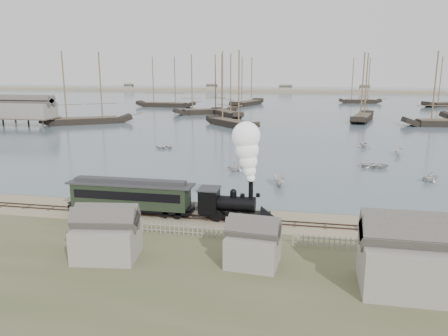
# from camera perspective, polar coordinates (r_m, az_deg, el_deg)

# --- Properties ---
(ground) EXTENTS (600.00, 600.00, 0.00)m
(ground) POSITION_cam_1_polar(r_m,az_deg,el_deg) (47.17, 3.21, -6.12)
(ground) COLOR gray
(ground) RESTS_ON ground
(harbor_water) EXTENTS (600.00, 336.00, 0.06)m
(harbor_water) POSITION_cam_1_polar(r_m,az_deg,el_deg) (214.83, 9.53, 8.64)
(harbor_water) COLOR #42505F
(harbor_water) RESTS_ON ground
(rail_track) EXTENTS (120.00, 1.80, 0.16)m
(rail_track) POSITION_cam_1_polar(r_m,az_deg,el_deg) (45.29, 2.86, -6.88)
(rail_track) COLOR #38261F
(rail_track) RESTS_ON ground
(picket_fence_west) EXTENTS (19.00, 0.10, 1.20)m
(picket_fence_west) POSITION_cam_1_polar(r_m,az_deg,el_deg) (42.12, -7.02, -8.58)
(picket_fence_west) COLOR gray
(picket_fence_west) RESTS_ON ground
(picket_fence_east) EXTENTS (15.00, 0.10, 1.20)m
(picket_fence_east) POSITION_cam_1_polar(r_m,az_deg,el_deg) (40.32, 19.84, -10.30)
(picket_fence_east) COLOR gray
(picket_fence_east) RESTS_ON ground
(shed_left) EXTENTS (5.00, 4.00, 4.10)m
(shed_left) POSITION_cam_1_polar(r_m,az_deg,el_deg) (38.25, -14.94, -11.23)
(shed_left) COLOR gray
(shed_left) RESTS_ON ground
(shed_mid) EXTENTS (4.00, 3.50, 3.60)m
(shed_mid) POSITION_cam_1_polar(r_m,az_deg,el_deg) (35.89, 3.76, -12.46)
(shed_mid) COLOR gray
(shed_mid) RESTS_ON ground
(shed_right) EXTENTS (6.00, 5.00, 5.10)m
(shed_right) POSITION_cam_1_polar(r_m,az_deg,el_deg) (34.61, 22.29, -14.48)
(shed_right) COLOR gray
(shed_right) RESTS_ON ground
(far_spit) EXTENTS (500.00, 20.00, 1.80)m
(far_spit) POSITION_cam_1_polar(r_m,az_deg,el_deg) (294.66, 10.00, 9.72)
(far_spit) COLOR tan
(far_spit) RESTS_ON ground
(locomotive) EXTENTS (7.90, 2.95, 9.85)m
(locomotive) POSITION_cam_1_polar(r_m,az_deg,el_deg) (44.01, 2.54, -1.34)
(locomotive) COLOR black
(locomotive) RESTS_ON ground
(passenger_coach) EXTENTS (13.74, 2.65, 3.34)m
(passenger_coach) POSITION_cam_1_polar(r_m,az_deg,el_deg) (47.92, -12.10, -3.44)
(passenger_coach) COLOR black
(passenger_coach) RESTS_ON ground
(beached_dinghy) EXTENTS (3.24, 4.05, 0.75)m
(beached_dinghy) POSITION_cam_1_polar(r_m,az_deg,el_deg) (49.02, -2.72, -4.91)
(beached_dinghy) COLOR silver
(beached_dinghy) RESTS_ON ground
(rowboat_0) EXTENTS (4.20, 3.26, 0.80)m
(rowboat_0) POSITION_cam_1_polar(r_m,az_deg,el_deg) (58.61, -9.94, -2.02)
(rowboat_0) COLOR silver
(rowboat_0) RESTS_ON harbor_water
(rowboat_1) EXTENTS (3.90, 3.93, 1.57)m
(rowboat_1) POSITION_cam_1_polar(r_m,az_deg,el_deg) (66.45, 1.58, 0.28)
(rowboat_1) COLOR silver
(rowboat_1) RESTS_ON harbor_water
(rowboat_2) EXTENTS (3.80, 2.14, 1.39)m
(rowboat_2) POSITION_cam_1_polar(r_m,az_deg,el_deg) (58.64, 7.17, -1.62)
(rowboat_2) COLOR silver
(rowboat_2) RESTS_ON harbor_water
(rowboat_3) EXTENTS (3.16, 4.34, 0.88)m
(rowboat_3) POSITION_cam_1_polar(r_m,az_deg,el_deg) (72.53, 19.12, 0.36)
(rowboat_3) COLOR silver
(rowboat_3) RESTS_ON harbor_water
(rowboat_4) EXTENTS (3.41, 3.56, 1.45)m
(rowboat_4) POSITION_cam_1_polar(r_m,az_deg,el_deg) (66.61, 25.36, -1.00)
(rowboat_4) COLOR silver
(rowboat_4) RESTS_ON harbor_water
(rowboat_5) EXTENTS (3.37, 2.04, 1.22)m
(rowboat_5) POSITION_cam_1_polar(r_m,az_deg,el_deg) (84.67, 21.79, 1.98)
(rowboat_5) COLOR silver
(rowboat_5) RESTS_ON harbor_water
(rowboat_6) EXTENTS (2.54, 3.46, 0.70)m
(rowboat_6) POSITION_cam_1_polar(r_m,az_deg,el_deg) (85.98, -7.91, 2.77)
(rowboat_6) COLOR silver
(rowboat_6) RESTS_ON harbor_water
(rowboat_7) EXTENTS (3.65, 3.32, 1.66)m
(rowboat_7) POSITION_cam_1_polar(r_m,az_deg,el_deg) (90.56, 17.79, 3.09)
(rowboat_7) COLOR silver
(rowboat_7) RESTS_ON harbor_water
(schooner_0) EXTENTS (24.25, 18.17, 20.00)m
(schooner_0) POSITION_cam_1_polar(r_m,az_deg,el_deg) (128.95, -17.76, 9.95)
(schooner_0) COLOR black
(schooner_0) RESTS_ON harbor_water
(schooner_1) EXTENTS (21.04, 15.87, 20.00)m
(schooner_1) POSITION_cam_1_polar(r_m,az_deg,el_deg) (149.79, -2.51, 10.86)
(schooner_1) COLOR black
(schooner_1) RESTS_ON harbor_water
(schooner_2) EXTENTS (17.54, 18.13, 20.00)m
(schooner_2) POSITION_cam_1_polar(r_m,az_deg,el_deg) (117.04, 0.96, 10.31)
(schooner_2) COLOR black
(schooner_2) RESTS_ON harbor_water
(schooner_3) EXTENTS (9.77, 22.04, 20.00)m
(schooner_3) POSITION_cam_1_polar(r_m,az_deg,el_deg) (136.39, 17.88, 10.07)
(schooner_3) COLOR black
(schooner_3) RESTS_ON harbor_water
(schooner_6) EXTENTS (24.71, 7.15, 20.00)m
(schooner_6) POSITION_cam_1_polar(r_m,az_deg,el_deg) (179.67, -7.71, 11.10)
(schooner_6) COLOR black
(schooner_6) RESTS_ON harbor_water
(schooner_7) EXTENTS (12.64, 25.32, 20.00)m
(schooner_7) POSITION_cam_1_polar(r_m,az_deg,el_deg) (186.07, 3.07, 11.25)
(schooner_7) COLOR black
(schooner_7) RESTS_ON harbor_water
(schooner_8) EXTENTS (18.42, 5.48, 20.00)m
(schooner_8) POSITION_cam_1_polar(r_m,az_deg,el_deg) (205.59, 17.51, 10.84)
(schooner_8) COLOR black
(schooner_8) RESTS_ON harbor_water
(schooner_10) EXTENTS (14.22, 18.32, 20.00)m
(schooner_10) POSITION_cam_1_polar(r_m,az_deg,el_deg) (142.76, 0.34, 10.78)
(schooner_10) COLOR black
(schooner_10) RESTS_ON harbor_water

